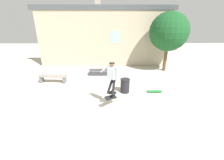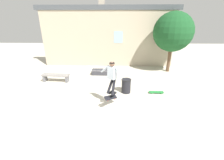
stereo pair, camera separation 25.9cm
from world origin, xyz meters
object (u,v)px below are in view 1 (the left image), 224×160
at_px(tree_right, 169,32).
at_px(trash_bin, 125,85).
at_px(park_bench, 53,77).
at_px(skateboard_resting, 155,91).
at_px(skateboard_flipping, 111,97).
at_px(skater, 112,75).
at_px(skate_ledge, 102,72).

distance_m(tree_right, trash_bin, 5.53).
height_order(tree_right, trash_bin, tree_right).
xyz_separation_m(park_bench, trash_bin, (4.30, -1.40, 0.05)).
distance_m(park_bench, skateboard_resting, 6.08).
bearing_deg(skateboard_flipping, skater, 2.12).
height_order(skate_ledge, skater, skater).
height_order(skate_ledge, skateboard_flipping, skateboard_flipping).
xyz_separation_m(tree_right, trash_bin, (-3.35, -3.67, -2.43)).
xyz_separation_m(park_bench, skate_ledge, (2.95, 1.40, -0.17)).
relative_size(trash_bin, skateboard_flipping, 0.93).
relative_size(trash_bin, skater, 0.51).
bearing_deg(skate_ledge, skater, -80.21).
bearing_deg(tree_right, skater, -128.92).
bearing_deg(skateboard_resting, skater, -150.28).
xyz_separation_m(tree_right, park_bench, (-7.65, -2.26, -2.49)).
height_order(park_bench, trash_bin, trash_bin).
bearing_deg(skateboard_resting, skate_ledge, 136.26).
bearing_deg(skate_ledge, park_bench, -153.65).
bearing_deg(skater, skateboard_flipping, -177.18).
xyz_separation_m(skate_ledge, trash_bin, (1.36, -2.80, 0.22)).
relative_size(skate_ledge, skater, 1.22).
relative_size(tree_right, trash_bin, 5.57).
bearing_deg(skateboard_flipping, skateboard_resting, -25.56).
xyz_separation_m(skateboard_flipping, skateboard_resting, (2.35, 1.37, -0.39)).
relative_size(trash_bin, skateboard_resting, 0.97).
distance_m(tree_right, skateboard_flipping, 6.96).
distance_m(trash_bin, skater, 1.87).
height_order(tree_right, skate_ledge, tree_right).
distance_m(skate_ledge, skater, 4.40).
relative_size(park_bench, skateboard_flipping, 2.11).
distance_m(trash_bin, skateboard_resting, 1.63).
distance_m(skate_ledge, skateboard_resting, 4.12).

